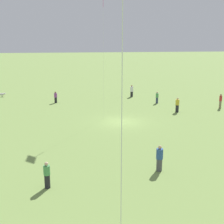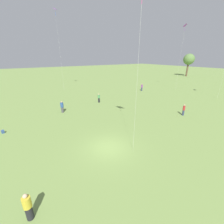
# 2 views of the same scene
# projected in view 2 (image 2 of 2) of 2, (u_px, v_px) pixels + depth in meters

# --- Properties ---
(ground_plane) EXTENTS (240.00, 240.00, 0.00)m
(ground_plane) POSITION_uv_depth(u_px,v_px,m) (108.00, 148.00, 14.93)
(ground_plane) COLOR #7A994C
(tree_0) EXTENTS (4.56, 4.56, 9.41)m
(tree_0) POSITION_uv_depth(u_px,v_px,m) (189.00, 60.00, 64.11)
(tree_0) COLOR brown
(tree_0) RESTS_ON ground_plane
(person_1) EXTENTS (0.63, 0.63, 1.80)m
(person_1) POSITION_uv_depth(u_px,v_px,m) (28.00, 207.00, 8.16)
(person_1) COLOR #232328
(person_1) RESTS_ON ground_plane
(person_2) EXTENTS (0.62, 0.62, 1.87)m
(person_2) POSITION_uv_depth(u_px,v_px,m) (62.00, 107.00, 23.89)
(person_2) COLOR #4C4C51
(person_2) RESTS_ON ground_plane
(person_3) EXTENTS (0.43, 0.43, 1.86)m
(person_3) POSITION_uv_depth(u_px,v_px,m) (142.00, 87.00, 38.63)
(person_3) COLOR #333D5B
(person_3) RESTS_ON ground_plane
(person_5) EXTENTS (0.44, 0.44, 1.73)m
(person_5) POSITION_uv_depth(u_px,v_px,m) (99.00, 98.00, 29.09)
(person_5) COLOR #232328
(person_5) RESTS_ON ground_plane
(person_7) EXTENTS (0.38, 0.38, 1.75)m
(person_7) POSITION_uv_depth(u_px,v_px,m) (184.00, 110.00, 22.71)
(person_7) COLOR #333D5B
(person_7) RESTS_ON ground_plane
(kite_0) EXTENTS (0.85, 0.97, 15.42)m
(kite_0) POSITION_uv_depth(u_px,v_px,m) (184.00, 30.00, 34.79)
(kite_0) COLOR purple
(kite_0) RESTS_ON ground_plane
(kite_2) EXTENTS (1.04, 1.06, 18.36)m
(kite_2) POSITION_uv_depth(u_px,v_px,m) (56.00, 16.00, 33.08)
(kite_2) COLOR purple
(kite_2) RESTS_ON ground_plane
(picnic_bag_0) EXTENTS (0.37, 0.35, 0.38)m
(picnic_bag_0) POSITION_uv_depth(u_px,v_px,m) (3.00, 132.00, 17.66)
(picnic_bag_0) COLOR #33518C
(picnic_bag_0) RESTS_ON ground_plane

